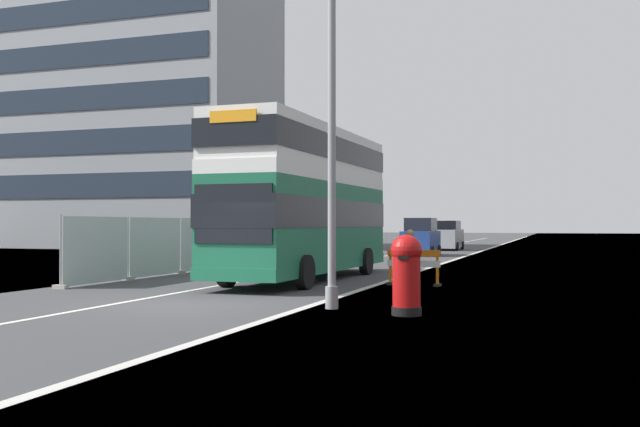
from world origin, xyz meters
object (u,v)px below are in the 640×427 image
car_receding_mid (446,236)px  red_pillar_postbox (406,271)px  lamppost_foreground (332,146)px  car_oncoming_near (421,238)px  roadworks_barrier (414,263)px  pedestrian_at_kerb (410,261)px  double_decker_bus (306,200)px

car_receding_mid → red_pillar_postbox: bearing=-82.3°
red_pillar_postbox → car_receding_mid: size_ratio=0.37×
lamppost_foreground → red_pillar_postbox: (1.81, -0.57, -2.72)m
car_oncoming_near → lamppost_foreground: bearing=-83.1°
roadworks_barrier → pedestrian_at_kerb: 2.53m
car_oncoming_near → car_receding_mid: (0.02, 9.64, -0.04)m
double_decker_bus → pedestrian_at_kerb: bearing=-39.7°
roadworks_barrier → red_pillar_postbox: bearing=-79.7°
pedestrian_at_kerb → car_receding_mid: bearing=97.2°
double_decker_bus → lamppost_foreground: (3.39, -7.65, 0.93)m
car_oncoming_near → pedestrian_at_kerb: (4.22, -23.41, -0.17)m
double_decker_bus → pedestrian_at_kerb: double_decker_bus is taller
red_pillar_postbox → roadworks_barrier: (-1.30, 7.12, -0.23)m
roadworks_barrier → car_oncoming_near: size_ratio=0.44×
lamppost_foreground → red_pillar_postbox: lamppost_foreground is taller
lamppost_foreground → car_receding_mid: bearing=95.1°
car_receding_mid → pedestrian_at_kerb: 33.32m
roadworks_barrier → pedestrian_at_kerb: size_ratio=0.97×
lamppost_foreground → car_receding_mid: (-3.28, 37.12, -2.63)m
double_decker_bus → car_oncoming_near: double_decker_bus is taller
roadworks_barrier → lamppost_foreground: bearing=-94.4°
roadworks_barrier → car_receding_mid: car_receding_mid is taller
lamppost_foreground → red_pillar_postbox: bearing=-17.4°
red_pillar_postbox → car_oncoming_near: size_ratio=0.44×
double_decker_bus → red_pillar_postbox: double_decker_bus is taller
car_oncoming_near → pedestrian_at_kerb: 23.79m
lamppost_foreground → car_oncoming_near: lamppost_foreground is taller
red_pillar_postbox → car_oncoming_near: bearing=100.3°
lamppost_foreground → pedestrian_at_kerb: lamppost_foreground is taller
red_pillar_postbox → pedestrian_at_kerb: (-0.89, 4.63, -0.04)m
roadworks_barrier → car_receding_mid: 30.80m
lamppost_foreground → roadworks_barrier: 7.21m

